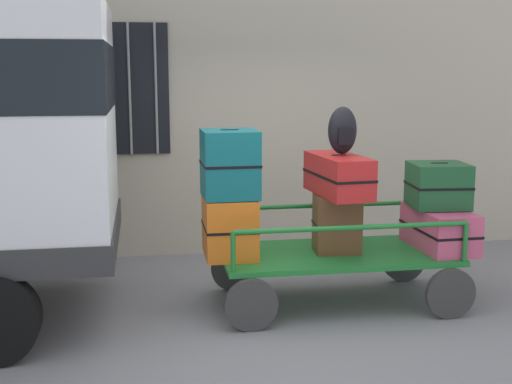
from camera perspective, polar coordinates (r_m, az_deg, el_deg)
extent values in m
plane|color=gray|center=(6.22, 1.73, -10.68)|extent=(40.00, 40.00, 0.00)
cube|color=#BCB29E|center=(8.29, -1.63, 12.17)|extent=(12.00, 0.30, 5.00)
cube|color=black|center=(8.04, -11.65, 8.46)|extent=(1.20, 0.04, 1.50)
cylinder|color=gray|center=(8.03, -14.90, 8.32)|extent=(0.03, 0.03, 1.50)
cylinder|color=gray|center=(8.01, -12.74, 8.41)|extent=(0.03, 0.03, 1.50)
cylinder|color=gray|center=(8.00, -10.57, 8.49)|extent=(0.03, 0.03, 1.50)
cylinder|color=gray|center=(8.00, -8.40, 8.55)|extent=(0.03, 0.03, 1.50)
cube|color=#1E722D|center=(6.53, 6.75, -5.21)|extent=(2.19, 1.07, 0.05)
cylinder|color=#383838|center=(6.42, 16.01, -8.21)|extent=(0.47, 0.06, 0.47)
cylinder|color=#383838|center=(7.39, 12.31, -5.60)|extent=(0.47, 0.06, 0.47)
cylinder|color=#383838|center=(5.89, -0.41, -9.47)|extent=(0.47, 0.06, 0.47)
cylinder|color=#383838|center=(6.94, -1.87, -6.41)|extent=(0.47, 0.06, 0.47)
cylinder|color=#1E722D|center=(6.41, 17.17, -4.04)|extent=(0.04, 0.04, 0.35)
cylinder|color=#1E722D|center=(7.29, 13.69, -2.18)|extent=(0.04, 0.04, 0.35)
cylinder|color=#1E722D|center=(5.79, -1.94, -5.09)|extent=(0.04, 0.04, 0.35)
cylinder|color=#1E722D|center=(6.75, -3.06, -2.89)|extent=(0.04, 0.04, 0.35)
cylinder|color=#1E722D|center=(5.98, 8.15, -2.98)|extent=(2.11, 0.04, 0.04)
cylinder|color=#1E722D|center=(6.91, 5.67, -1.14)|extent=(2.11, 0.04, 0.04)
cube|color=orange|center=(6.28, -2.23, -2.89)|extent=(0.47, 0.61, 0.56)
cube|color=black|center=(6.28, -2.23, -2.89)|extent=(0.48, 0.62, 0.02)
cube|color=black|center=(6.23, -2.25, -0.44)|extent=(0.16, 0.03, 0.02)
cube|color=#0F5960|center=(6.14, -2.22, 2.39)|extent=(0.50, 0.52, 0.61)
cube|color=black|center=(6.14, -2.22, 2.39)|extent=(0.51, 0.53, 0.02)
cube|color=black|center=(6.11, -2.24, 5.17)|extent=(0.16, 0.03, 0.02)
cube|color=brown|center=(6.45, 6.81, -2.66)|extent=(0.44, 0.36, 0.55)
cube|color=black|center=(6.45, 6.81, -2.66)|extent=(0.45, 0.37, 0.02)
cube|color=black|center=(6.40, 6.87, -0.32)|extent=(0.15, 0.04, 0.02)
cube|color=#B21E1E|center=(6.36, 6.92, 1.42)|extent=(0.46, 0.92, 0.37)
cube|color=black|center=(6.36, 6.92, 1.42)|extent=(0.47, 0.93, 0.02)
cube|color=black|center=(6.33, 6.96, 3.03)|extent=(0.13, 0.04, 0.02)
cube|color=#CC4C72|center=(6.79, 15.14, -2.98)|extent=(0.48, 0.88, 0.39)
cube|color=black|center=(6.79, 15.14, -2.98)|extent=(0.49, 0.89, 0.02)
cube|color=black|center=(6.75, 15.22, -1.41)|extent=(0.16, 0.03, 0.02)
cube|color=#194C28|center=(6.78, 15.05, 0.56)|extent=(0.57, 0.54, 0.42)
cube|color=black|center=(6.78, 15.05, 0.56)|extent=(0.58, 0.55, 0.02)
cube|color=black|center=(6.75, 15.13, 2.30)|extent=(0.16, 0.04, 0.02)
ellipsoid|color=black|center=(6.36, 7.26, 5.16)|extent=(0.27, 0.19, 0.44)
cube|color=black|center=(6.27, 7.50, 4.68)|extent=(0.14, 0.06, 0.15)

